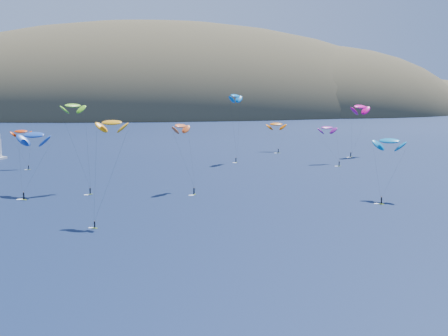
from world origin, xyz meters
name	(u,v)px	position (x,y,z in m)	size (l,w,h in m)	color
ground	(281,313)	(0.00, 0.00, 0.00)	(2800.00, 2800.00, 0.00)	black
island	(175,123)	(39.40, 562.36, -10.74)	(730.00, 300.00, 210.00)	#3D3526
kitesurfer_1	(21,131)	(-55.57, 156.39, 13.50)	(7.53, 7.03, 15.54)	#9AC415
kitesurfer_2	(112,123)	(-22.43, 61.42, 22.34)	(8.87, 9.81, 24.46)	#9AC415
kitesurfer_3	(73,106)	(-33.55, 105.50, 24.52)	(9.40, 12.57, 26.73)	#9AC415
kitesurfer_4	(235,96)	(24.74, 160.94, 25.93)	(8.72, 9.70, 28.51)	#9AC415
kitesurfer_5	(389,141)	(50.77, 77.44, 15.62)	(10.47, 13.03, 18.13)	#9AC415
kitesurfer_6	(327,128)	(59.16, 151.54, 13.77)	(8.52, 12.58, 16.06)	#9AC415
kitesurfer_8	(360,107)	(80.84, 172.25, 20.92)	(12.37, 10.28, 24.10)	#9AC415
kitesurfer_9	(181,126)	(-3.14, 99.38, 18.74)	(7.54, 12.34, 20.90)	#9AC415
kitesurfer_10	(34,135)	(-44.26, 101.54, 16.60)	(11.59, 15.21, 19.58)	#9AC415
kitesurfer_11	(276,124)	(50.69, 196.94, 12.26)	(9.39, 11.71, 14.78)	#9AC415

